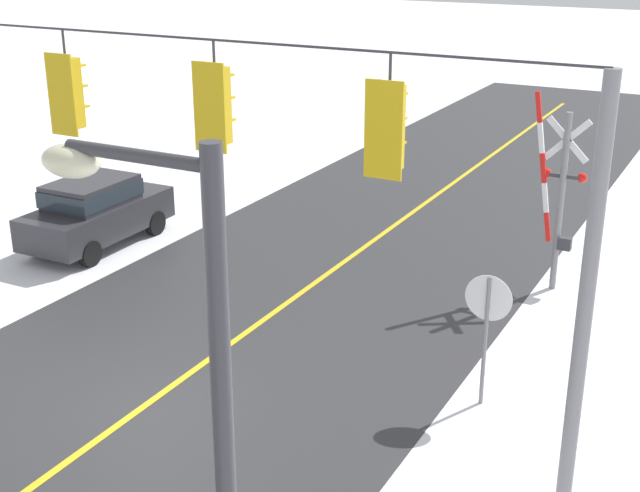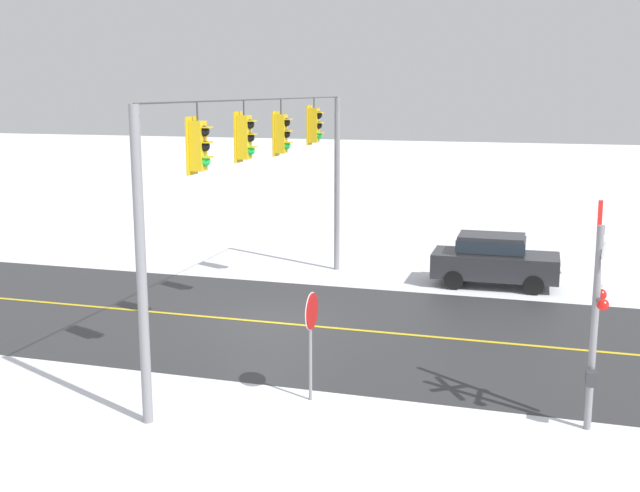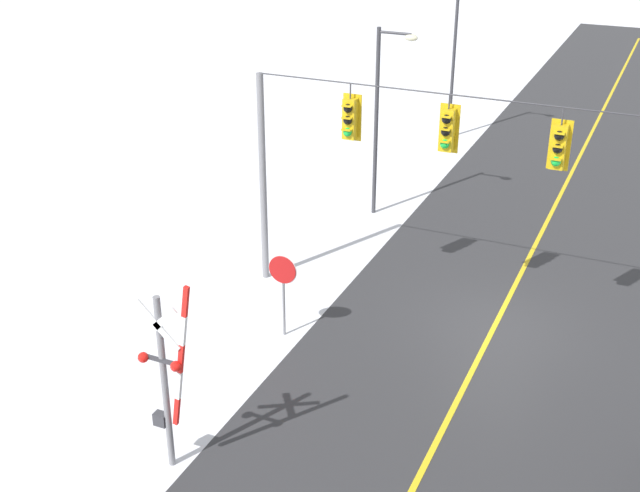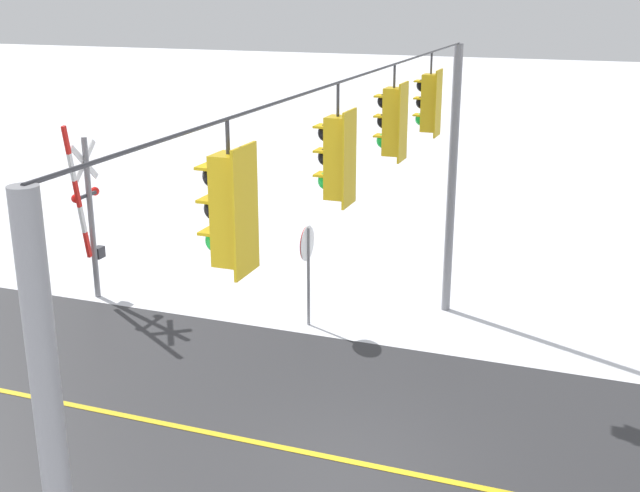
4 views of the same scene
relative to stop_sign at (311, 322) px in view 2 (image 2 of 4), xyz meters
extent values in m
plane|color=white|center=(5.00, 2.77, -1.71)|extent=(160.00, 160.00, 0.00)
cube|color=#303033|center=(5.00, 8.77, -1.71)|extent=(9.00, 80.00, 0.01)
cube|color=gold|center=(5.00, 8.77, -1.70)|extent=(0.14, 72.00, 0.01)
cylinder|color=gray|center=(-2.00, 2.77, 1.39)|extent=(0.20, 0.20, 6.20)
cylinder|color=gray|center=(12.00, 2.77, 1.39)|extent=(0.20, 0.20, 6.20)
cylinder|color=#38383D|center=(5.00, 2.77, 4.49)|extent=(14.00, 0.04, 0.04)
cylinder|color=#38383D|center=(0.66, 2.77, 4.28)|extent=(0.04, 0.04, 0.41)
cube|color=gold|center=(0.66, 2.77, 3.54)|extent=(0.34, 0.28, 1.08)
cube|color=gold|center=(0.66, 2.93, 3.54)|extent=(0.52, 0.03, 1.26)
sphere|color=black|center=(0.66, 2.62, 3.86)|extent=(0.24, 0.24, 0.24)
cube|color=gold|center=(0.66, 2.55, 3.94)|extent=(0.26, 0.16, 0.03)
sphere|color=black|center=(0.66, 2.62, 3.54)|extent=(0.24, 0.24, 0.24)
cube|color=gold|center=(0.66, 2.55, 3.62)|extent=(0.26, 0.16, 0.03)
sphere|color=green|center=(0.66, 2.62, 3.22)|extent=(0.24, 0.24, 0.24)
cube|color=gold|center=(0.66, 2.55, 3.30)|extent=(0.26, 0.16, 0.03)
cylinder|color=#38383D|center=(3.31, 2.77, 4.30)|extent=(0.04, 0.04, 0.37)
cube|color=gold|center=(3.31, 2.77, 3.58)|extent=(0.34, 0.28, 1.08)
cube|color=gold|center=(3.31, 2.93, 3.58)|extent=(0.52, 0.03, 1.26)
sphere|color=black|center=(3.31, 2.62, 3.90)|extent=(0.24, 0.24, 0.24)
cube|color=gold|center=(3.31, 2.55, 3.98)|extent=(0.26, 0.16, 0.03)
sphere|color=black|center=(3.31, 2.62, 3.58)|extent=(0.24, 0.24, 0.24)
cube|color=gold|center=(3.31, 2.55, 3.66)|extent=(0.26, 0.16, 0.03)
sphere|color=green|center=(3.31, 2.62, 3.26)|extent=(0.24, 0.24, 0.24)
cube|color=gold|center=(3.31, 2.55, 3.34)|extent=(0.26, 0.16, 0.03)
cylinder|color=#38383D|center=(6.06, 2.77, 4.27)|extent=(0.04, 0.04, 0.43)
cube|color=gold|center=(6.06, 2.77, 3.52)|extent=(0.34, 0.28, 1.08)
cube|color=gold|center=(6.06, 2.93, 3.52)|extent=(0.52, 0.03, 1.26)
sphere|color=black|center=(6.06, 2.62, 3.84)|extent=(0.24, 0.24, 0.24)
cube|color=gold|center=(6.06, 2.55, 3.92)|extent=(0.26, 0.16, 0.03)
sphere|color=black|center=(6.06, 2.62, 3.52)|extent=(0.24, 0.24, 0.24)
cube|color=gold|center=(6.06, 2.55, 3.60)|extent=(0.26, 0.16, 0.03)
sphere|color=green|center=(6.06, 2.62, 3.20)|extent=(0.24, 0.24, 0.24)
cube|color=gold|center=(6.06, 2.55, 3.28)|extent=(0.26, 0.16, 0.03)
cylinder|color=#38383D|center=(9.21, 2.77, 4.32)|extent=(0.04, 0.04, 0.33)
cube|color=gold|center=(9.21, 2.77, 3.62)|extent=(0.34, 0.28, 1.08)
cube|color=gold|center=(9.21, 2.93, 3.62)|extent=(0.52, 0.03, 1.26)
sphere|color=black|center=(9.21, 2.62, 3.94)|extent=(0.24, 0.24, 0.24)
cube|color=gold|center=(9.21, 2.55, 4.02)|extent=(0.26, 0.16, 0.03)
sphere|color=black|center=(9.21, 2.62, 3.62)|extent=(0.24, 0.24, 0.24)
cube|color=gold|center=(9.21, 2.55, 3.70)|extent=(0.26, 0.16, 0.03)
sphere|color=green|center=(9.21, 2.62, 3.30)|extent=(0.24, 0.24, 0.24)
cube|color=gold|center=(9.21, 2.55, 3.38)|extent=(0.26, 0.16, 0.03)
cylinder|color=gray|center=(0.00, 0.02, -0.56)|extent=(0.07, 0.07, 2.30)
cylinder|color=#B71414|center=(0.00, -0.02, 0.24)|extent=(0.76, 0.03, 0.76)
cylinder|color=white|center=(0.00, 0.00, 0.24)|extent=(0.80, 0.01, 0.80)
cylinder|color=gray|center=(0.16, -5.55, 0.29)|extent=(0.14, 0.14, 4.00)
cube|color=white|center=(0.16, -5.60, 1.69)|extent=(0.98, 0.04, 0.98)
cube|color=white|center=(0.16, -5.60, 1.69)|extent=(0.98, 0.04, 0.98)
cube|color=#38383D|center=(0.16, -5.59, 0.89)|extent=(0.80, 0.06, 0.08)
sphere|color=red|center=(-0.22, -5.65, 0.89)|extent=(0.22, 0.22, 0.22)
sphere|color=red|center=(0.54, -5.65, 0.89)|extent=(0.22, 0.22, 0.22)
cube|color=red|center=(0.39, -5.55, -0.29)|extent=(0.20, 0.08, 0.67)
cube|color=white|center=(0.50, -5.55, 0.37)|extent=(0.20, 0.08, 0.67)
cube|color=red|center=(0.60, -5.55, 1.02)|extent=(0.20, 0.08, 0.67)
cube|color=white|center=(0.71, -5.55, 1.68)|extent=(0.20, 0.08, 0.67)
cube|color=red|center=(0.81, -5.55, 2.33)|extent=(0.20, 0.08, 0.67)
cube|color=#38383D|center=(-0.02, -5.55, -0.61)|extent=(0.28, 0.20, 0.28)
cube|color=#2D2D33|center=(11.08, -2.95, -0.99)|extent=(1.83, 4.13, 0.80)
cube|color=#2D2D33|center=(11.08, -2.80, -0.29)|extent=(1.53, 2.16, 0.64)
cube|color=#232D38|center=(11.08, -2.80, -0.29)|extent=(1.57, 2.24, 0.40)
sphere|color=#EFEACC|center=(11.69, -5.02, -0.94)|extent=(0.16, 0.16, 0.16)
sphere|color=#EFEACC|center=(10.55, -5.03, -0.94)|extent=(0.16, 0.16, 0.16)
cylinder|color=black|center=(11.90, -4.21, -1.39)|extent=(0.23, 0.64, 0.64)
cylinder|color=black|center=(10.31, -4.24, -1.39)|extent=(0.23, 0.64, 0.64)
cylinder|color=black|center=(11.86, -1.67, -1.39)|extent=(0.23, 0.64, 0.64)
cylinder|color=black|center=(10.26, -1.70, -1.39)|extent=(0.23, 0.64, 0.64)
camera|label=1|loc=(-3.65, 12.73, 5.96)|focal=48.57mm
camera|label=2|loc=(-14.91, -4.65, 4.74)|focal=43.96mm
camera|label=3|loc=(8.59, -16.69, 9.86)|focal=46.30mm
camera|label=4|loc=(15.89, 6.14, 5.64)|focal=45.36mm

